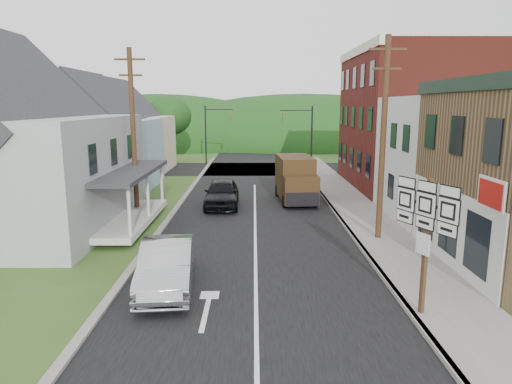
{
  "coord_description": "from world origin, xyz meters",
  "views": [
    {
      "loc": [
        -0.07,
        -16.5,
        6.11
      ],
      "look_at": [
        0.03,
        3.79,
        2.2
      ],
      "focal_mm": 32.0,
      "sensor_mm": 36.0,
      "label": 1
    }
  ],
  "objects_px": {
    "dark_sedan": "(222,193)",
    "warning_sign": "(421,218)",
    "silver_sedan": "(167,266)",
    "delivery_van": "(296,179)",
    "route_sign_cluster": "(425,228)"
  },
  "relations": [
    {
      "from": "silver_sedan",
      "to": "warning_sign",
      "type": "relative_size",
      "value": 2.11
    },
    {
      "from": "silver_sedan",
      "to": "dark_sedan",
      "type": "distance_m",
      "value": 12.51
    },
    {
      "from": "warning_sign",
      "to": "dark_sedan",
      "type": "bearing_deg",
      "value": 142.08
    },
    {
      "from": "dark_sedan",
      "to": "route_sign_cluster",
      "type": "bearing_deg",
      "value": -66.19
    },
    {
      "from": "dark_sedan",
      "to": "route_sign_cluster",
      "type": "height_order",
      "value": "route_sign_cluster"
    },
    {
      "from": "delivery_van",
      "to": "warning_sign",
      "type": "height_order",
      "value": "delivery_van"
    },
    {
      "from": "silver_sedan",
      "to": "dark_sedan",
      "type": "relative_size",
      "value": 0.98
    },
    {
      "from": "delivery_van",
      "to": "warning_sign",
      "type": "distance_m",
      "value": 11.44
    },
    {
      "from": "dark_sedan",
      "to": "warning_sign",
      "type": "xyz_separation_m",
      "value": [
        8.65,
        -9.19,
        0.78
      ]
    },
    {
      "from": "dark_sedan",
      "to": "delivery_van",
      "type": "distance_m",
      "value": 4.86
    },
    {
      "from": "delivery_van",
      "to": "warning_sign",
      "type": "bearing_deg",
      "value": -73.24
    },
    {
      "from": "dark_sedan",
      "to": "delivery_van",
      "type": "relative_size",
      "value": 0.94
    },
    {
      "from": "route_sign_cluster",
      "to": "warning_sign",
      "type": "bearing_deg",
      "value": 46.58
    },
    {
      "from": "dark_sedan",
      "to": "warning_sign",
      "type": "distance_m",
      "value": 12.64
    },
    {
      "from": "dark_sedan",
      "to": "warning_sign",
      "type": "relative_size",
      "value": 2.15
    }
  ]
}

